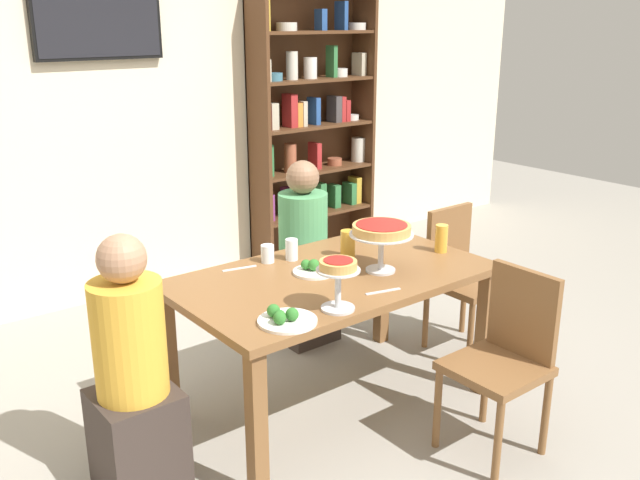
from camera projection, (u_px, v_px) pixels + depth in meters
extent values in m
plane|color=gray|center=(332.00, 404.00, 3.68)|extent=(12.00, 12.00, 0.00)
cube|color=beige|center=(136.00, 100.00, 4.90)|extent=(8.00, 0.12, 2.80)
cube|color=brown|center=(332.00, 277.00, 3.46)|extent=(1.57, 0.92, 0.04)
cube|color=brown|center=(257.00, 428.00, 2.85)|extent=(0.07, 0.07, 0.70)
cube|color=brown|center=(484.00, 333.00, 3.71)|extent=(0.07, 0.07, 0.70)
cube|color=brown|center=(168.00, 357.00, 3.44)|extent=(0.07, 0.07, 0.70)
cube|color=brown|center=(382.00, 289.00, 4.30)|extent=(0.07, 0.07, 0.70)
cube|color=#4C2D19|center=(259.00, 134.00, 5.35)|extent=(0.03, 0.30, 2.20)
cube|color=#4C2D19|center=(363.00, 121.00, 5.98)|extent=(0.03, 0.30, 2.20)
cube|color=#4C2D19|center=(303.00, 125.00, 5.77)|extent=(1.10, 0.02, 2.20)
cube|color=#4C2D19|center=(314.00, 253.00, 6.00)|extent=(1.04, 0.28, 0.02)
cube|color=#4C2D19|center=(314.00, 212.00, 5.88)|extent=(1.04, 0.28, 0.02)
cube|color=#4C2D19|center=(314.00, 170.00, 5.77)|extent=(1.04, 0.28, 0.02)
cube|color=#4C2D19|center=(314.00, 126.00, 5.66)|extent=(1.04, 0.28, 0.02)
cube|color=#4C2D19|center=(314.00, 80.00, 5.55)|extent=(1.04, 0.28, 0.02)
cube|color=#4C2D19|center=(313.00, 32.00, 5.43)|extent=(1.04, 0.28, 0.02)
cube|color=#7A3370|center=(268.00, 207.00, 5.57)|extent=(0.06, 0.10, 0.22)
cube|color=#7A3370|center=(288.00, 202.00, 5.68)|extent=(0.07, 0.13, 0.24)
cylinder|color=silver|center=(297.00, 203.00, 5.74)|extent=(0.09, 0.09, 0.19)
cube|color=#2D6B38|center=(319.00, 196.00, 5.88)|extent=(0.06, 0.13, 0.24)
cube|color=#2D6B38|center=(334.00, 196.00, 5.98)|extent=(0.06, 0.12, 0.20)
cube|color=#2D6B38|center=(349.00, 193.00, 6.09)|extent=(0.06, 0.13, 0.19)
cube|color=#B7932D|center=(355.00, 190.00, 6.11)|extent=(0.05, 0.12, 0.23)
cube|color=#2D6B38|center=(267.00, 160.00, 5.45)|extent=(0.07, 0.10, 0.25)
cylinder|color=brown|center=(290.00, 158.00, 5.59)|extent=(0.10, 0.10, 0.23)
cube|color=maroon|center=(315.00, 156.00, 5.74)|extent=(0.05, 0.13, 0.21)
cylinder|color=brown|center=(335.00, 162.00, 5.89)|extent=(0.12, 0.12, 0.06)
cylinder|color=beige|center=(358.00, 149.00, 6.03)|extent=(0.12, 0.12, 0.21)
cube|color=maroon|center=(265.00, 118.00, 5.34)|extent=(0.04, 0.13, 0.19)
cube|color=#B2A88E|center=(271.00, 116.00, 5.38)|extent=(0.07, 0.13, 0.20)
cube|color=maroon|center=(290.00, 111.00, 5.47)|extent=(0.06, 0.13, 0.26)
cube|color=orange|center=(296.00, 115.00, 5.52)|extent=(0.05, 0.13, 0.19)
cube|color=#B2A88E|center=(301.00, 113.00, 5.55)|extent=(0.04, 0.13, 0.20)
cube|color=navy|center=(314.00, 111.00, 5.62)|extent=(0.04, 0.13, 0.22)
cube|color=#3D3838|center=(334.00, 109.00, 5.75)|extent=(0.06, 0.13, 0.21)
cube|color=maroon|center=(339.00, 109.00, 5.78)|extent=(0.04, 0.13, 0.21)
cube|color=maroon|center=(344.00, 110.00, 5.82)|extent=(0.04, 0.13, 0.17)
cylinder|color=silver|center=(352.00, 117.00, 5.89)|extent=(0.12, 0.12, 0.04)
cube|color=#B2A88E|center=(264.00, 70.00, 5.24)|extent=(0.05, 0.13, 0.16)
cylinder|color=#3D7084|center=(274.00, 77.00, 5.31)|extent=(0.13, 0.13, 0.06)
cylinder|color=beige|center=(292.00, 66.00, 5.38)|extent=(0.09, 0.09, 0.22)
cylinder|color=silver|center=(310.00, 68.00, 5.50)|extent=(0.11, 0.11, 0.16)
cube|color=#2D6B38|center=(332.00, 61.00, 5.61)|extent=(0.04, 0.11, 0.25)
cylinder|color=silver|center=(340.00, 73.00, 5.69)|extent=(0.13, 0.13, 0.07)
cube|color=#B2A88E|center=(359.00, 64.00, 5.80)|extent=(0.05, 0.13, 0.19)
cube|color=#B7932D|center=(263.00, 15.00, 5.11)|extent=(0.05, 0.13, 0.24)
cylinder|color=beige|center=(287.00, 27.00, 5.27)|extent=(0.16, 0.16, 0.06)
cube|color=navy|center=(321.00, 20.00, 5.45)|extent=(0.05, 0.10, 0.16)
cube|color=navy|center=(341.00, 16.00, 5.56)|extent=(0.04, 0.13, 0.22)
cylinder|color=silver|center=(357.00, 26.00, 5.69)|extent=(0.15, 0.15, 0.06)
cube|color=black|center=(98.00, 19.00, 4.51)|extent=(0.86, 0.05, 0.51)
cube|color=black|center=(99.00, 19.00, 4.49)|extent=(0.82, 0.01, 0.47)
cube|color=#382D28|center=(138.00, 439.00, 2.99)|extent=(0.34, 0.34, 0.45)
cylinder|color=gold|center=(129.00, 339.00, 2.84)|extent=(0.30, 0.30, 0.50)
sphere|color=#A87A5B|center=(122.00, 259.00, 2.74)|extent=(0.20, 0.20, 0.20)
cube|color=#382D28|center=(304.00, 305.00, 4.38)|extent=(0.34, 0.34, 0.45)
cylinder|color=#4C935B|center=(303.00, 233.00, 4.23)|extent=(0.30, 0.30, 0.50)
sphere|color=#846047|center=(303.00, 177.00, 4.13)|extent=(0.20, 0.20, 0.20)
cube|color=brown|center=(495.00, 368.00, 3.16)|extent=(0.40, 0.40, 0.04)
cube|color=brown|center=(523.00, 312.00, 3.20)|extent=(0.04, 0.36, 0.42)
cylinder|color=brown|center=(498.00, 442.00, 3.00)|extent=(0.04, 0.04, 0.41)
cylinder|color=brown|center=(437.00, 408.00, 3.26)|extent=(0.04, 0.04, 0.41)
cylinder|color=brown|center=(546.00, 415.00, 3.20)|extent=(0.04, 0.04, 0.41)
cylinder|color=brown|center=(485.00, 385.00, 3.47)|extent=(0.04, 0.04, 0.41)
cube|color=brown|center=(469.00, 284.00, 4.16)|extent=(0.40, 0.40, 0.04)
cube|color=brown|center=(449.00, 240.00, 4.23)|extent=(0.36, 0.04, 0.42)
cylinder|color=brown|center=(508.00, 320.00, 4.21)|extent=(0.04, 0.04, 0.41)
cylinder|color=brown|center=(470.00, 336.00, 4.00)|extent=(0.04, 0.04, 0.41)
cylinder|color=brown|center=(464.00, 302.00, 4.47)|extent=(0.04, 0.04, 0.41)
cylinder|color=brown|center=(426.00, 316.00, 4.26)|extent=(0.04, 0.04, 0.41)
cylinder|color=silver|center=(380.00, 270.00, 3.49)|extent=(0.15, 0.15, 0.01)
cylinder|color=silver|center=(381.00, 252.00, 3.46)|extent=(0.03, 0.03, 0.18)
cylinder|color=silver|center=(381.00, 234.00, 3.43)|extent=(0.32, 0.32, 0.01)
cylinder|color=tan|center=(382.00, 229.00, 3.42)|extent=(0.29, 0.29, 0.04)
cylinder|color=maroon|center=(382.00, 225.00, 3.41)|extent=(0.25, 0.25, 0.00)
cylinder|color=silver|center=(338.00, 308.00, 3.03)|extent=(0.15, 0.15, 0.01)
cylinder|color=silver|center=(338.00, 289.00, 3.00)|extent=(0.03, 0.03, 0.17)
cylinder|color=silver|center=(338.00, 270.00, 2.98)|extent=(0.19, 0.19, 0.01)
cylinder|color=tan|center=(338.00, 265.00, 2.97)|extent=(0.16, 0.16, 0.04)
cylinder|color=maroon|center=(338.00, 260.00, 2.96)|extent=(0.13, 0.13, 0.00)
cylinder|color=white|center=(314.00, 272.00, 3.46)|extent=(0.21, 0.21, 0.01)
sphere|color=#2D7028|center=(316.00, 264.00, 3.48)|extent=(0.04, 0.04, 0.04)
sphere|color=#2D7028|center=(314.00, 265.00, 3.45)|extent=(0.05, 0.05, 0.05)
sphere|color=#2D7028|center=(306.00, 265.00, 3.46)|extent=(0.05, 0.05, 0.05)
sphere|color=#2D7028|center=(314.00, 265.00, 3.45)|extent=(0.06, 0.06, 0.06)
cylinder|color=white|center=(372.00, 235.00, 4.03)|extent=(0.23, 0.23, 0.01)
sphere|color=#2D7028|center=(373.00, 229.00, 4.02)|extent=(0.06, 0.06, 0.06)
sphere|color=#2D7028|center=(368.00, 230.00, 4.01)|extent=(0.06, 0.06, 0.06)
sphere|color=#2D7028|center=(373.00, 230.00, 4.03)|extent=(0.04, 0.04, 0.04)
cylinder|color=white|center=(287.00, 321.00, 2.90)|extent=(0.25, 0.25, 0.01)
sphere|color=#2D7028|center=(280.00, 315.00, 2.88)|extent=(0.05, 0.05, 0.05)
sphere|color=#2D7028|center=(292.00, 314.00, 2.88)|extent=(0.06, 0.06, 0.06)
sphere|color=#2D7028|center=(280.00, 318.00, 2.84)|extent=(0.06, 0.06, 0.06)
sphere|color=#2D7028|center=(274.00, 311.00, 2.91)|extent=(0.06, 0.06, 0.06)
cylinder|color=gold|center=(441.00, 238.00, 3.75)|extent=(0.07, 0.07, 0.15)
cylinder|color=gold|center=(348.00, 244.00, 3.67)|extent=(0.08, 0.08, 0.15)
cylinder|color=white|center=(292.00, 250.00, 3.63)|extent=(0.07, 0.07, 0.11)
cylinder|color=white|center=(268.00, 254.00, 3.60)|extent=(0.07, 0.07, 0.09)
cube|color=silver|center=(383.00, 291.00, 3.22)|extent=(0.18, 0.06, 0.00)
cube|color=silver|center=(239.00, 268.00, 3.52)|extent=(0.18, 0.05, 0.00)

